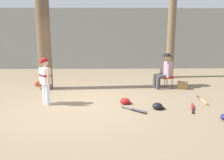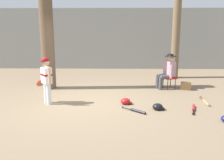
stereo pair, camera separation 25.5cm
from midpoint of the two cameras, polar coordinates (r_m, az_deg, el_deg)
ground_plane at (r=6.77m, az=-5.96°, el=-5.65°), size 60.00×60.00×0.00m
concrete_back_wall at (r=12.71m, az=-2.58°, el=9.68°), size 18.00×0.36×3.07m
tree_near_player at (r=8.52m, az=-14.56°, el=15.49°), size 0.76×0.76×6.05m
tree_behind_spectator at (r=10.49m, az=15.66°, el=11.59°), size 0.51×0.51×4.63m
young_ballplayer at (r=6.80m, az=-14.31°, el=0.61°), size 0.54×0.48×1.31m
folding_stool at (r=8.68m, az=14.24°, el=0.47°), size 0.51×0.51×0.41m
seated_spectator at (r=8.58m, az=13.78°, el=2.23°), size 0.67×0.54×1.20m
handbag_beside_stool at (r=8.66m, az=17.87°, el=-1.37°), size 0.38×0.28×0.26m
bat_wood_tan at (r=7.31m, az=22.19°, el=-4.88°), size 0.10×0.82×0.07m
bat_red_barrel at (r=6.65m, az=19.78°, el=-6.33°), size 0.28×0.70×0.07m
bat_black_composite at (r=6.13m, az=6.95°, el=-7.23°), size 0.59×0.53×0.07m
batting_helmet_red at (r=6.71m, az=4.32°, el=-5.07°), size 0.32×0.25×0.18m
batting_helmet_black at (r=6.36m, az=11.90°, el=-6.25°), size 0.32×0.24×0.18m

